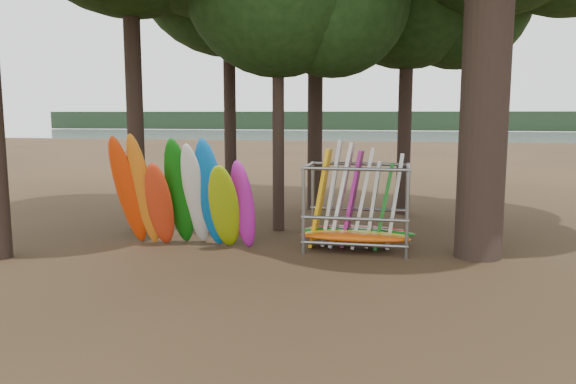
# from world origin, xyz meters

# --- Properties ---
(ground) EXTENTS (120.00, 120.00, 0.00)m
(ground) POSITION_xyz_m (0.00, 0.00, 0.00)
(ground) COLOR #47331E
(ground) RESTS_ON ground
(lake) EXTENTS (160.00, 160.00, 0.00)m
(lake) POSITION_xyz_m (0.00, 60.00, 0.00)
(lake) COLOR gray
(lake) RESTS_ON ground
(far_shore) EXTENTS (160.00, 4.00, 4.00)m
(far_shore) POSITION_xyz_m (0.00, 110.00, 2.00)
(far_shore) COLOR black
(far_shore) RESTS_ON ground
(kayak_row) EXTENTS (3.91, 1.92, 3.18)m
(kayak_row) POSITION_xyz_m (-2.95, 0.21, 1.37)
(kayak_row) COLOR red
(kayak_row) RESTS_ON ground
(storage_rack) EXTENTS (3.08, 1.51, 2.88)m
(storage_rack) POSITION_xyz_m (1.50, 0.99, 1.05)
(storage_rack) COLOR gray
(storage_rack) RESTS_ON ground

